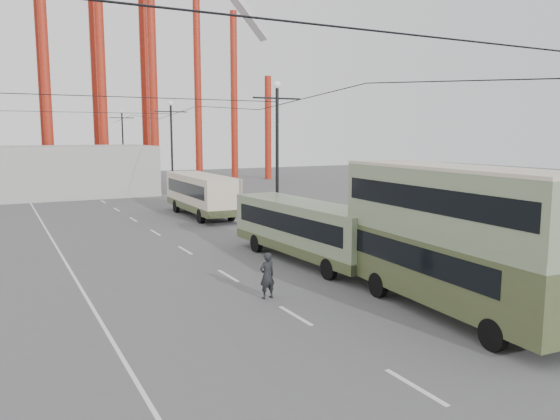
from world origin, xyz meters
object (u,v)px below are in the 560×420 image
single_decker_green (305,228)px  pedestrian (267,276)px  double_decker_bus (452,232)px  single_decker_cream (201,193)px

single_decker_green → pedestrian: size_ratio=5.81×
double_decker_bus → single_decker_cream: 25.65m
double_decker_bus → single_decker_cream: bearing=93.0°
single_decker_green → pedestrian: (-4.38, -4.65, -0.74)m
double_decker_bus → single_decker_cream: double_decker_bus is taller
pedestrian → single_decker_green: bearing=-140.3°
single_decker_green → pedestrian: 6.44m
pedestrian → double_decker_bus: bearing=129.1°
single_decker_cream → pedestrian: bearing=-102.1°
double_decker_bus → pedestrian: double_decker_bus is taller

